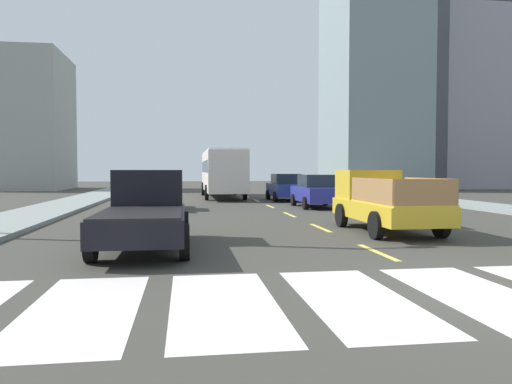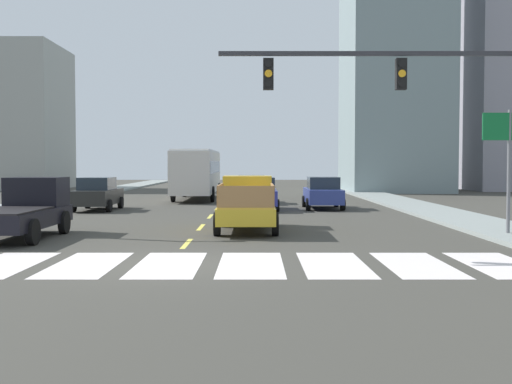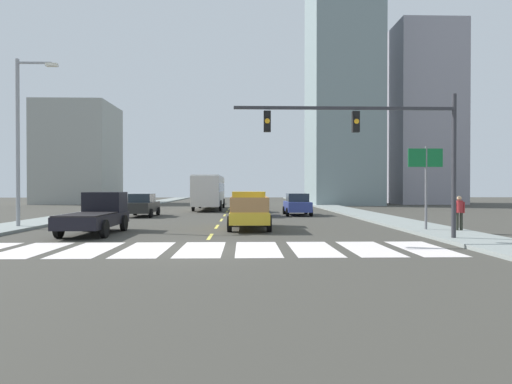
% 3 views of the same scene
% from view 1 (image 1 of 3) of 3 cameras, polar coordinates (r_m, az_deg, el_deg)
% --- Properties ---
extents(ground_plane, '(160.00, 160.00, 0.00)m').
position_cam_1_polar(ground_plane, '(8.68, 23.99, -10.71)').
color(ground_plane, '#3D3B34').
extents(sidewalk_right, '(2.91, 110.00, 0.15)m').
position_cam_1_polar(sidewalk_right, '(29.56, 23.32, -1.31)').
color(sidewalk_right, gray).
rests_on(sidewalk_right, ground).
extents(sidewalk_left, '(2.91, 110.00, 0.15)m').
position_cam_1_polar(sidewalk_left, '(26.00, -22.39, -1.79)').
color(sidewalk_left, gray).
rests_on(sidewalk_left, ground).
extents(crosswalk_stripe_1, '(1.55, 4.00, 0.01)m').
position_cam_1_polar(crosswalk_stripe_1, '(7.54, -19.41, -12.61)').
color(crosswalk_stripe_1, silver).
rests_on(crosswalk_stripe_1, ground).
extents(crosswalk_stripe_2, '(1.55, 4.00, 0.01)m').
position_cam_1_polar(crosswalk_stripe_2, '(7.42, -3.76, -12.72)').
color(crosswalk_stripe_2, silver).
rests_on(crosswalk_stripe_2, ground).
extents(crosswalk_stripe_3, '(1.55, 4.00, 0.01)m').
position_cam_1_polar(crosswalk_stripe_3, '(7.82, 11.27, -11.96)').
color(crosswalk_stripe_3, silver).
rests_on(crosswalk_stripe_3, ground).
extents(crosswalk_stripe_4, '(1.55, 4.00, 0.01)m').
position_cam_1_polar(crosswalk_stripe_4, '(8.68, 23.99, -10.68)').
color(crosswalk_stripe_4, silver).
rests_on(crosswalk_stripe_4, ground).
extents(lane_dash_0, '(0.16, 2.40, 0.01)m').
position_cam_1_polar(lane_dash_0, '(12.18, 13.85, -6.76)').
color(lane_dash_0, '#DECF52').
rests_on(lane_dash_0, ground).
extents(lane_dash_1, '(0.16, 2.40, 0.01)m').
position_cam_1_polar(lane_dash_1, '(16.87, 7.45, -4.12)').
color(lane_dash_1, '#DECF52').
rests_on(lane_dash_1, ground).
extents(lane_dash_2, '(0.16, 2.40, 0.01)m').
position_cam_1_polar(lane_dash_2, '(21.70, 3.89, -2.62)').
color(lane_dash_2, '#DECF52').
rests_on(lane_dash_2, ground).
extents(lane_dash_3, '(0.16, 2.40, 0.01)m').
position_cam_1_polar(lane_dash_3, '(26.60, 1.63, -1.66)').
color(lane_dash_3, '#DECF52').
rests_on(lane_dash_3, ground).
extents(lane_dash_4, '(0.16, 2.40, 0.01)m').
position_cam_1_polar(lane_dash_4, '(31.52, 0.08, -1.00)').
color(lane_dash_4, '#DECF52').
rests_on(lane_dash_4, ground).
extents(lane_dash_5, '(0.16, 2.40, 0.01)m').
position_cam_1_polar(lane_dash_5, '(36.47, -1.05, -0.52)').
color(lane_dash_5, '#DECF52').
rests_on(lane_dash_5, ground).
extents(lane_dash_6, '(0.16, 2.40, 0.01)m').
position_cam_1_polar(lane_dash_6, '(41.43, -1.91, -0.15)').
color(lane_dash_6, '#DECF52').
rests_on(lane_dash_6, ground).
extents(lane_dash_7, '(0.16, 2.40, 0.01)m').
position_cam_1_polar(lane_dash_7, '(46.40, -2.58, 0.14)').
color(lane_dash_7, '#DECF52').
rests_on(lane_dash_7, ground).
extents(pickup_stakebed, '(2.18, 5.20, 1.96)m').
position_cam_1_polar(pickup_stakebed, '(16.51, 14.29, -1.07)').
color(pickup_stakebed, gold).
rests_on(pickup_stakebed, ground).
extents(pickup_dark, '(2.18, 5.20, 1.96)m').
position_cam_1_polar(pickup_dark, '(12.89, -12.64, -2.12)').
color(pickup_dark, black).
rests_on(pickup_dark, ground).
extents(city_bus, '(2.72, 10.80, 3.32)m').
position_cam_1_polar(city_bus, '(35.16, -3.90, 2.54)').
color(city_bus, beige).
rests_on(city_bus, ground).
extents(sedan_near_right, '(2.02, 4.40, 1.72)m').
position_cam_1_polar(sedan_near_right, '(28.05, 13.24, 0.24)').
color(sedan_near_right, navy).
rests_on(sedan_near_right, ground).
extents(sedan_near_left, '(2.02, 4.40, 1.72)m').
position_cam_1_polar(sedan_near_left, '(31.55, 3.43, 0.55)').
color(sedan_near_left, navy).
rests_on(sedan_near_left, ground).
extents(sedan_far, '(2.02, 4.40, 1.72)m').
position_cam_1_polar(sedan_far, '(26.01, 6.97, 0.11)').
color(sedan_far, navy).
rests_on(sedan_far, ground).
extents(sedan_mid, '(2.02, 4.40, 1.72)m').
position_cam_1_polar(sedan_mid, '(25.05, -11.91, -0.01)').
color(sedan_mid, black).
rests_on(sedan_mid, ground).
extents(tower_tall_centre, '(8.33, 10.17, 35.01)m').
position_cam_1_polar(tower_tall_centre, '(53.63, 13.36, 19.34)').
color(tower_tall_centre, gray).
rests_on(tower_tall_centre, ground).
extents(block_mid_left, '(9.40, 9.66, 13.51)m').
position_cam_1_polar(block_mid_left, '(55.23, -25.84, 7.28)').
color(block_mid_left, '#969992').
rests_on(block_mid_left, ground).
extents(block_mid_right, '(8.56, 8.52, 23.79)m').
position_cam_1_polar(block_mid_right, '(59.79, 22.98, 11.92)').
color(block_mid_right, gray).
rests_on(block_mid_right, ground).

